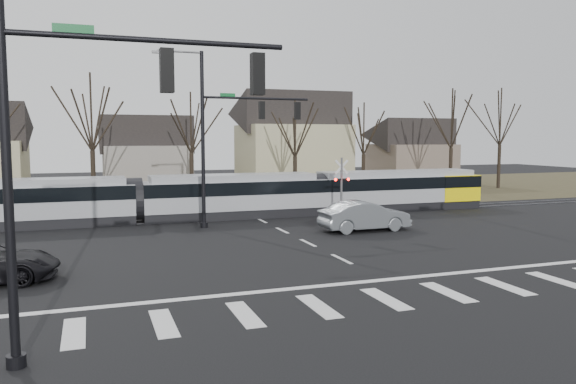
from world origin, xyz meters
name	(u,v)px	position (x,y,z in m)	size (l,w,h in m)	color
ground	(363,269)	(0.00, 0.00, 0.00)	(140.00, 140.00, 0.00)	black
grass_verge	(206,194)	(0.00, 32.00, 0.01)	(140.00, 28.00, 0.01)	#38331E
crosswalk	(417,295)	(0.00, -4.00, 0.01)	(27.00, 2.60, 0.01)	silver
stop_line	(385,280)	(0.00, -1.80, 0.01)	(28.00, 0.35, 0.01)	silver
lane_dashes	(253,216)	(0.00, 16.00, 0.01)	(0.18, 30.00, 0.01)	silver
rail_pair	(254,216)	(0.00, 15.80, 0.03)	(90.00, 1.52, 0.06)	#59595E
tram	(231,194)	(-1.50, 16.00, 1.56)	(37.74, 2.80, 2.86)	gray
sedan	(365,216)	(4.39, 8.35, 0.85)	(5.20, 1.92, 1.70)	slate
signal_pole_near_left	(81,120)	(-10.41, -6.00, 5.70)	(9.28, 0.44, 10.20)	black
signal_pole_far	(230,130)	(-2.41, 12.50, 5.70)	(9.28, 0.44, 10.20)	black
rail_crossing_signal	(341,190)	(5.00, 12.79, 1.89)	(1.08, 0.36, 4.00)	#59595B
tree_row	(243,141)	(2.00, 26.00, 5.00)	(59.20, 7.20, 10.00)	black
house_b	(146,151)	(-5.00, 36.00, 3.97)	(8.64, 7.56, 7.65)	gray
house_c	(293,138)	(9.00, 33.00, 5.23)	(10.80, 8.64, 10.10)	tan
house_d	(412,149)	(24.00, 35.00, 3.97)	(8.64, 7.56, 7.65)	brown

